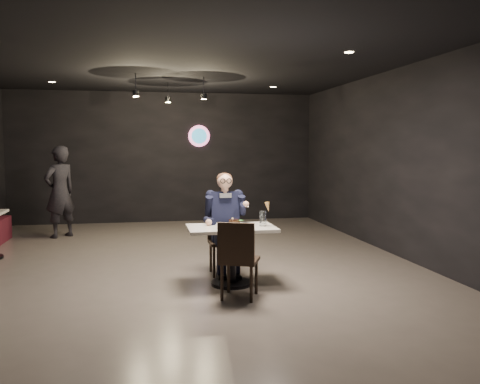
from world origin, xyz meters
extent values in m
plane|color=#6D625B|center=(0.00, 0.00, 0.00)|extent=(9.00, 9.00, 0.00)
cube|color=black|center=(0.00, 2.00, 2.88)|extent=(1.40, 1.20, 0.36)
cube|color=silver|center=(0.59, -1.19, 0.38)|extent=(1.10, 0.70, 0.75)
cube|color=black|center=(0.59, -0.64, 0.46)|extent=(0.42, 0.46, 0.92)
cube|color=black|center=(0.59, -1.74, 0.46)|extent=(0.56, 0.59, 0.92)
cube|color=black|center=(0.59, -0.64, 0.72)|extent=(0.60, 0.80, 1.44)
cylinder|color=white|center=(0.66, -1.25, 0.76)|extent=(0.22, 0.22, 0.01)
cube|color=black|center=(0.62, -1.24, 0.80)|extent=(0.14, 0.12, 0.08)
ellipsoid|color=green|center=(0.69, -1.29, 0.84)|extent=(0.06, 0.04, 0.01)
cylinder|color=silver|center=(0.99, -1.22, 0.85)|extent=(0.09, 0.09, 0.19)
cone|color=tan|center=(1.04, -1.25, 0.99)|extent=(0.08, 0.08, 0.13)
imported|color=black|center=(-2.08, 2.78, 0.88)|extent=(0.76, 0.75, 1.77)
camera|label=1|loc=(-0.49, -7.44, 1.76)|focal=38.00mm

